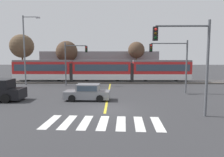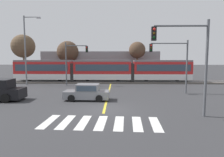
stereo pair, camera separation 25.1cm
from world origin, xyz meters
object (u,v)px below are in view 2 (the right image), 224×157
sedan_crossing (87,93)px  traffic_light_mid_right (174,58)px  traffic_light_far_left (73,57)px  light_rail_tram (103,70)px  bare_tree_east (137,50)px  street_lamp_west (27,46)px  bare_tree_far_west (23,46)px  traffic_light_near_right (188,53)px  bare_tree_west (68,52)px

sedan_crossing → traffic_light_mid_right: (9.10, 3.88, 3.28)m
traffic_light_mid_right → traffic_light_far_left: traffic_light_far_left is taller
light_rail_tram → bare_tree_east: bare_tree_east is taller
street_lamp_west → bare_tree_far_west: size_ratio=1.20×
bare_tree_east → sedan_crossing: bearing=-110.1°
traffic_light_near_right → bare_tree_far_west: bare_tree_far_west is taller
traffic_light_mid_right → traffic_light_near_right: bearing=-99.9°
light_rail_tram → traffic_light_far_left: traffic_light_far_left is taller
bare_tree_east → light_rail_tram: bearing=-147.3°
street_lamp_west → bare_tree_west: (3.92, 8.35, -0.56)m
sedan_crossing → street_lamp_west: street_lamp_west is taller
traffic_light_far_left → light_rail_tram: bearing=43.7°
sedan_crossing → traffic_light_near_right: size_ratio=0.66×
bare_tree_far_west → light_rail_tram: bearing=-17.8°
light_rail_tram → street_lamp_west: street_lamp_west is taller
sedan_crossing → light_rail_tram: bearing=87.9°
traffic_light_far_left → bare_tree_far_west: bearing=142.5°
traffic_light_far_left → bare_tree_west: 9.35m
traffic_light_near_right → bare_tree_west: (-13.89, 23.85, 0.80)m
traffic_light_mid_right → street_lamp_west: 20.51m
light_rail_tram → bare_tree_far_west: size_ratio=3.39×
light_rail_tram → bare_tree_far_west: 16.36m
street_lamp_west → bare_tree_east: 18.12m
bare_tree_east → bare_tree_west: bearing=174.2°
traffic_light_near_right → bare_tree_east: (-1.12, 22.56, 1.03)m
bare_tree_far_west → traffic_light_far_left: bearing=-37.5°
bare_tree_west → sedan_crossing: bearing=-71.2°
light_rail_tram → bare_tree_west: bearing=143.5°
traffic_light_mid_right → sedan_crossing: bearing=-156.9°
sedan_crossing → traffic_light_mid_right: 10.42m
traffic_light_near_right → bare_tree_west: bearing=120.2°
bare_tree_far_west → bare_tree_west: size_ratio=1.17×
sedan_crossing → bare_tree_east: bare_tree_east is taller
bare_tree_far_west → traffic_light_mid_right: bearing=-31.7°
bare_tree_far_west → traffic_light_near_right: bearing=-46.9°
traffic_light_mid_right → bare_tree_west: size_ratio=0.83×
sedan_crossing → traffic_light_far_left: traffic_light_far_left is taller
light_rail_tram → sedan_crossing: bearing=-92.1°
light_rail_tram → sedan_crossing: light_rail_tram is taller
traffic_light_near_right → bare_tree_far_west: bearing=133.1°
traffic_light_mid_right → bare_tree_far_west: size_ratio=0.71×
light_rail_tram → traffic_light_near_right: 20.16m
street_lamp_west → bare_tree_far_west: 9.20m
traffic_light_near_right → street_lamp_west: bearing=139.0°
traffic_light_mid_right → traffic_light_near_right: (-1.57, -8.99, 0.28)m
sedan_crossing → bare_tree_far_west: 24.18m
light_rail_tram → sedan_crossing: (-0.50, -13.66, -1.35)m
sedan_crossing → traffic_light_near_right: traffic_light_near_right is taller
traffic_light_mid_right → bare_tree_far_west: bearing=148.3°
street_lamp_west → bare_tree_west: size_ratio=1.40×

